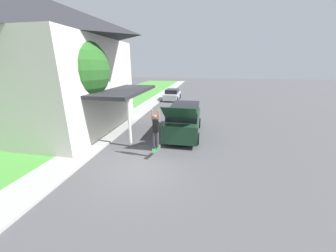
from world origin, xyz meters
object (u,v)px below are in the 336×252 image
object	(u,v)px
skateboarder	(156,128)
suv_parked	(184,119)
lawn_tree_near	(75,70)
car_down_street	(172,95)
skateboard	(156,149)

from	to	relation	value
skateboarder	suv_parked	bearing A→B (deg)	74.57
lawn_tree_near	skateboarder	size ratio (longest dim) A/B	3.19
car_down_street	skateboard	bearing A→B (deg)	-83.29
suv_parked	skateboarder	world-z (taller)	suv_parked
skateboarder	skateboard	size ratio (longest dim) A/B	2.44
car_down_street	skateboard	distance (m)	16.39
lawn_tree_near	skateboard	size ratio (longest dim) A/B	7.79
lawn_tree_near	skateboarder	distance (m)	6.15
suv_parked	skateboarder	xyz separation A→B (m)	(-1.01, -3.65, 0.54)
lawn_tree_near	skateboarder	bearing A→B (deg)	-19.03
skateboarder	lawn_tree_near	bearing A→B (deg)	160.97
lawn_tree_near	skateboard	bearing A→B (deg)	-18.67
suv_parked	skateboarder	bearing A→B (deg)	-105.43
lawn_tree_near	suv_parked	bearing A→B (deg)	16.39
skateboarder	skateboard	distance (m)	1.12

